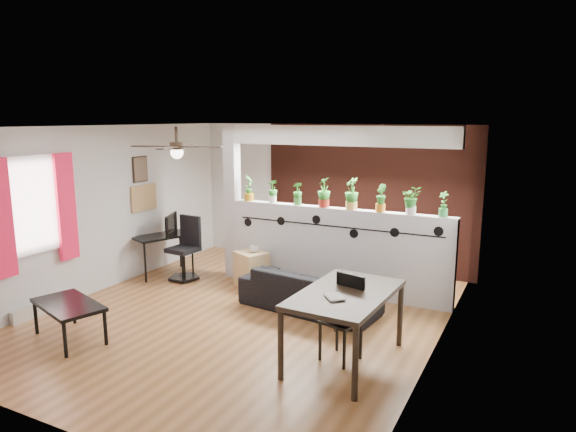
{
  "coord_description": "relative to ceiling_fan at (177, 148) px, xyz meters",
  "views": [
    {
      "loc": [
        3.62,
        -5.76,
        2.72
      ],
      "look_at": [
        0.41,
        0.6,
        1.35
      ],
      "focal_mm": 32.0,
      "sensor_mm": 36.0,
      "label": 1
    }
  ],
  "objects": [
    {
      "name": "potted_plant_4",
      "position": [
        1.83,
        1.8,
        -0.71
      ],
      "size": [
        0.32,
        0.32,
        0.48
      ],
      "color": "#E6B751",
      "rests_on": "partition_wall"
    },
    {
      "name": "window_assembly",
      "position": [
        -1.76,
        -0.9,
        -0.81
      ],
      "size": [
        0.09,
        1.3,
        1.55
      ],
      "color": "white",
      "rests_on": "room_shell"
    },
    {
      "name": "potted_plant_0",
      "position": [
        0.02,
        1.8,
        -0.73
      ],
      "size": [
        0.24,
        0.27,
        0.45
      ],
      "color": "orange",
      "rests_on": "partition_wall"
    },
    {
      "name": "monitor",
      "position": [
        -1.45,
        1.46,
        -1.51
      ],
      "size": [
        0.33,
        0.18,
        0.19
      ],
      "primitive_type": "imported",
      "rotation": [
        0.0,
        0.0,
        1.96
      ],
      "color": "black",
      "rests_on": "computer_desk"
    },
    {
      "name": "brick_panel",
      "position": [
        1.6,
        3.27,
        -1.01
      ],
      "size": [
        3.9,
        0.05,
        2.6
      ],
      "primitive_type": "cube",
      "color": "brown",
      "rests_on": "ground"
    },
    {
      "name": "cube_shelf",
      "position": [
        0.25,
        1.46,
        -2.03
      ],
      "size": [
        0.59,
        0.57,
        0.57
      ],
      "primitive_type": "cube",
      "rotation": [
        0.0,
        0.0,
        -0.41
      ],
      "color": "tan",
      "rests_on": "ground"
    },
    {
      "name": "cup",
      "position": [
        0.3,
        1.46,
        -1.69
      ],
      "size": [
        0.18,
        0.18,
        0.11
      ],
      "primitive_type": "imported",
      "rotation": [
        0.0,
        0.0,
        0.39
      ],
      "color": "gray",
      "rests_on": "cube_shelf"
    },
    {
      "name": "computer_desk",
      "position": [
        -1.45,
        1.31,
        -1.67
      ],
      "size": [
        0.85,
        1.1,
        0.71
      ],
      "color": "black",
      "rests_on": "ground"
    },
    {
      "name": "ceiling_header",
      "position": [
        1.6,
        1.8,
        0.14
      ],
      "size": [
        3.6,
        0.18,
        0.3
      ],
      "primitive_type": "cube",
      "color": "silver",
      "rests_on": "room_shell"
    },
    {
      "name": "office_chair",
      "position": [
        -0.93,
        1.27,
        -1.85
      ],
      "size": [
        0.55,
        0.55,
        1.06
      ],
      "color": "black",
      "rests_on": "ground"
    },
    {
      "name": "coffee_table",
      "position": [
        -0.7,
        -1.33,
        -1.89
      ],
      "size": [
        1.14,
        0.85,
        0.47
      ],
      "color": "black",
      "rests_on": "ground"
    },
    {
      "name": "ceiling_fan",
      "position": [
        0.0,
        0.0,
        0.0
      ],
      "size": [
        1.19,
        1.19,
        0.43
      ],
      "color": "black",
      "rests_on": "room_shell"
    },
    {
      "name": "corkboard",
      "position": [
        -1.78,
        1.25,
        -0.96
      ],
      "size": [
        0.03,
        0.6,
        0.45
      ],
      "primitive_type": "cube",
      "color": "#9E794C",
      "rests_on": "room_shell"
    },
    {
      "name": "room_shell",
      "position": [
        0.8,
        0.3,
        -1.01
      ],
      "size": [
        6.3,
        7.1,
        2.9
      ],
      "color": "brown",
      "rests_on": "ground"
    },
    {
      "name": "framed_art",
      "position": [
        -1.78,
        1.2,
        -0.46
      ],
      "size": [
        0.03,
        0.34,
        0.44
      ],
      "color": "#8C7259",
      "rests_on": "room_shell"
    },
    {
      "name": "potted_plant_7",
      "position": [
        3.18,
        1.8,
        -0.77
      ],
      "size": [
        0.22,
        0.2,
        0.36
      ],
      "color": "#338E43",
      "rests_on": "partition_wall"
    },
    {
      "name": "potted_plant_6",
      "position": [
        2.73,
        1.8,
        -0.75
      ],
      "size": [
        0.26,
        0.23,
        0.41
      ],
      "color": "silver",
      "rests_on": "partition_wall"
    },
    {
      "name": "sofa",
      "position": [
        1.54,
        0.92,
        -2.04
      ],
      "size": [
        1.98,
        0.97,
        0.56
      ],
      "primitive_type": "imported",
      "rotation": [
        0.0,
        0.0,
        3.02
      ],
      "color": "black",
      "rests_on": "ground"
    },
    {
      "name": "baseboard_heater",
      "position": [
        -1.74,
        -0.9,
        -2.22
      ],
      "size": [
        0.08,
        1.0,
        0.18
      ],
      "primitive_type": "cube",
      "color": "beige",
      "rests_on": "ground"
    },
    {
      "name": "potted_plant_5",
      "position": [
        2.28,
        1.8,
        -0.75
      ],
      "size": [
        0.25,
        0.26,
        0.41
      ],
      "color": "orange",
      "rests_on": "partition_wall"
    },
    {
      "name": "potted_plant_3",
      "position": [
        1.37,
        1.8,
        -0.72
      ],
      "size": [
        0.24,
        0.28,
        0.46
      ],
      "color": "#AC261B",
      "rests_on": "partition_wall"
    },
    {
      "name": "dining_table",
      "position": [
        2.55,
        -0.34,
        -1.58
      ],
      "size": [
        0.98,
        1.54,
        0.82
      ],
      "color": "black",
      "rests_on": "ground"
    },
    {
      "name": "vine_decal",
      "position": [
        1.6,
        1.7,
        -1.23
      ],
      "size": [
        3.31,
        0.01,
        0.3
      ],
      "color": "black",
      "rests_on": "partition_wall"
    },
    {
      "name": "folding_chair",
      "position": [
        2.52,
        -0.24,
        -1.74
      ],
      "size": [
        0.48,
        0.48,
        0.97
      ],
      "color": "black",
      "rests_on": "ground"
    },
    {
      "name": "potted_plant_1",
      "position": [
        0.47,
        1.8,
        -0.77
      ],
      "size": [
        0.2,
        0.22,
        0.37
      ],
      "color": "white",
      "rests_on": "partition_wall"
    },
    {
      "name": "potted_plant_2",
      "position": [
        0.92,
        1.8,
        -0.77
      ],
      "size": [
        0.21,
        0.22,
        0.36
      ],
      "color": "#378631",
      "rests_on": "partition_wall"
    },
    {
      "name": "pier_column",
      "position": [
        -0.31,
        1.8,
        -1.01
      ],
      "size": [
        0.22,
        0.2,
        2.6
      ],
      "primitive_type": "cube",
      "color": "#BCBCC1",
      "rests_on": "ground"
    },
    {
      "name": "partition_wall",
      "position": [
        1.6,
        1.8,
        -1.64
      ],
      "size": [
        3.6,
        0.18,
        1.35
      ],
      "primitive_type": "cube",
      "color": "#BCBCC1",
      "rests_on": "ground"
    },
    {
      "name": "book",
      "position": [
        2.45,
        -0.64,
        -1.48
      ],
      "size": [
        0.29,
        0.29,
        0.02
      ],
      "primitive_type": "imported",
      "rotation": [
        0.0,
        0.0,
        0.73
      ],
      "color": "gray",
      "rests_on": "dining_table"
    }
  ]
}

